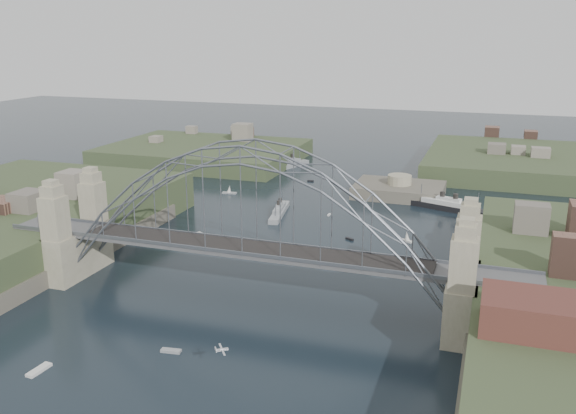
# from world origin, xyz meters

# --- Properties ---
(ground) EXTENTS (500.00, 500.00, 0.00)m
(ground) POSITION_xyz_m (0.00, 0.00, 0.00)
(ground) COLOR black
(ground) RESTS_ON ground
(bridge) EXTENTS (84.00, 13.80, 24.60)m
(bridge) POSITION_xyz_m (0.00, 0.00, 12.32)
(bridge) COLOR #535356
(bridge) RESTS_ON ground
(headland_nw) EXTENTS (60.00, 45.00, 9.00)m
(headland_nw) POSITION_xyz_m (-55.00, 95.00, 0.50)
(headland_nw) COLOR #364426
(headland_nw) RESTS_ON ground
(headland_ne) EXTENTS (70.00, 55.00, 9.50)m
(headland_ne) POSITION_xyz_m (50.00, 110.00, 0.75)
(headland_ne) COLOR #364426
(headland_ne) RESTS_ON ground
(fort_island) EXTENTS (22.00, 16.00, 9.40)m
(fort_island) POSITION_xyz_m (12.00, 70.00, -0.34)
(fort_island) COLOR #544F43
(fort_island) RESTS_ON ground
(naval_cruiser_near) EXTENTS (4.85, 16.27, 4.84)m
(naval_cruiser_near) POSITION_xyz_m (-11.18, 44.66, 0.75)
(naval_cruiser_near) COLOR #989DA0
(naval_cruiser_near) RESTS_ON ground
(naval_cruiser_far) EXTENTS (8.10, 16.12, 5.54)m
(naval_cruiser_far) POSITION_xyz_m (-25.01, 92.76, 0.86)
(naval_cruiser_far) COLOR #989DA0
(naval_cruiser_far) RESTS_ON ground
(ocean_liner) EXTENTS (22.99, 10.56, 5.70)m
(ocean_liner) POSITION_xyz_m (24.93, 60.63, 0.88)
(ocean_liner) COLOR black
(ocean_liner) RESTS_ON ground
(aeroplane) EXTENTS (1.87, 2.41, 0.41)m
(aeroplane) POSITION_xyz_m (6.63, -24.99, 5.47)
(aeroplane) COLOR silver
(small_boat_a) EXTENTS (2.83, 2.23, 0.45)m
(small_boat_a) POSITION_xyz_m (-21.29, 25.49, 0.15)
(small_boat_a) COLOR silver
(small_boat_a) RESTS_ON ground
(small_boat_b) EXTENTS (1.83, 1.41, 0.45)m
(small_boat_b) POSITION_xyz_m (8.09, 32.48, 0.15)
(small_boat_b) COLOR silver
(small_boat_b) RESTS_ON ground
(small_boat_c) EXTENTS (2.75, 1.21, 0.45)m
(small_boat_c) POSITION_xyz_m (-3.52, -18.75, 0.15)
(small_boat_c) COLOR silver
(small_boat_c) RESTS_ON ground
(small_boat_d) EXTENTS (2.57, 1.85, 2.38)m
(small_boat_d) POSITION_xyz_m (19.08, 34.94, 0.85)
(small_boat_d) COLOR silver
(small_boat_d) RESTS_ON ground
(small_boat_e) EXTENTS (3.90, 1.78, 2.38)m
(small_boat_e) POSITION_xyz_m (-29.62, 58.04, 0.64)
(small_boat_e) COLOR silver
(small_boat_e) RESTS_ON ground
(small_boat_f) EXTENTS (0.52, 1.38, 0.45)m
(small_boat_f) POSITION_xyz_m (-0.22, 47.43, 0.15)
(small_boat_f) COLOR silver
(small_boat_f) RESTS_ON ground
(small_boat_h) EXTENTS (1.76, 0.63, 0.45)m
(small_boat_h) POSITION_xyz_m (-13.70, 77.59, 0.15)
(small_boat_h) COLOR silver
(small_boat_h) RESTS_ON ground
(small_boat_i) EXTENTS (2.28, 2.58, 1.43)m
(small_boat_i) POSITION_xyz_m (29.82, 12.51, 0.28)
(small_boat_i) COLOR silver
(small_boat_i) RESTS_ON ground
(small_boat_j) EXTENTS (1.38, 3.43, 0.45)m
(small_boat_j) POSITION_xyz_m (-16.50, -28.13, 0.15)
(small_boat_j) COLOR silver
(small_boat_j) RESTS_ON ground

